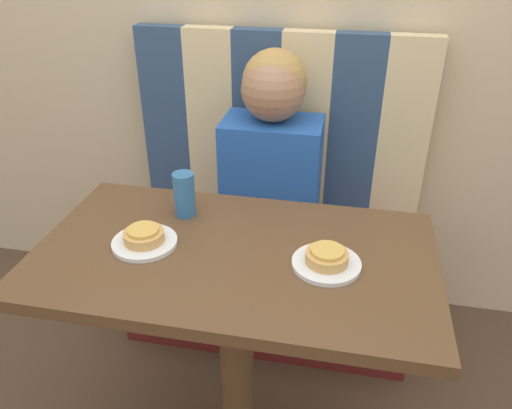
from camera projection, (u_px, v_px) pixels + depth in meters
name	position (u px, v px, depth m)	size (l,w,h in m)	color
booth_seat	(270.00, 281.00, 2.06)	(1.11, 0.46, 0.43)	#5B1919
booth_backrest	(281.00, 130.00, 1.94)	(1.11, 0.07, 0.75)	navy
dining_table	(235.00, 286.00, 1.35)	(1.04, 0.59, 0.76)	brown
person	(272.00, 150.00, 1.78)	(0.35, 0.25, 0.72)	#2356B2
plate_left	(145.00, 242.00, 1.32)	(0.17, 0.17, 0.01)	white
plate_right	(326.00, 264.00, 1.24)	(0.17, 0.17, 0.01)	white
pizza_left	(144.00, 235.00, 1.31)	(0.11, 0.11, 0.04)	tan
pizza_right	(327.00, 256.00, 1.23)	(0.11, 0.11, 0.04)	tan
drinking_cup	(184.00, 194.00, 1.43)	(0.06, 0.06, 0.13)	#2D669E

